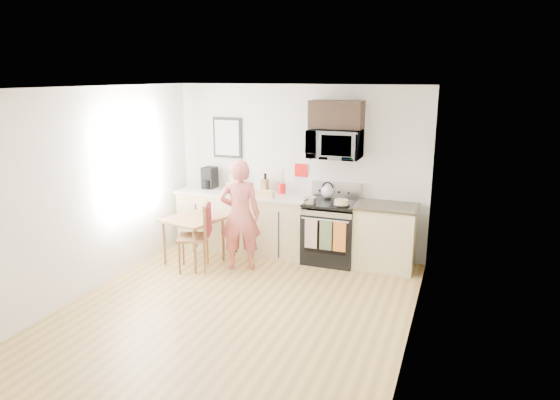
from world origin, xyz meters
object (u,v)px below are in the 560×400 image
at_px(person, 240,215).
at_px(cake, 341,203).
at_px(microwave, 335,144).
at_px(range, 331,233).
at_px(chair, 202,227).
at_px(dining_table, 193,223).

distance_m(person, cake, 1.46).
relative_size(person, cake, 6.57).
xyz_separation_m(person, cake, (1.33, 0.58, 0.16)).
height_order(microwave, person, microwave).
distance_m(range, microwave, 1.33).
bearing_deg(cake, microwave, 124.80).
height_order(person, chair, person).
height_order(range, chair, range).
xyz_separation_m(chair, cake, (1.81, 0.81, 0.33)).
bearing_deg(range, chair, -149.19).
relative_size(range, dining_table, 1.49).
height_order(microwave, cake, microwave).
distance_m(person, dining_table, 0.76).
height_order(chair, cake, cake).
relative_size(microwave, person, 0.47).
bearing_deg(dining_table, range, 22.52).
distance_m(person, chair, 0.56).
bearing_deg(range, person, -147.25).
xyz_separation_m(range, microwave, (-0.00, 0.10, 1.32)).
height_order(person, dining_table, person).
height_order(range, cake, range).
xyz_separation_m(microwave, person, (-1.14, -0.84, -0.96)).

